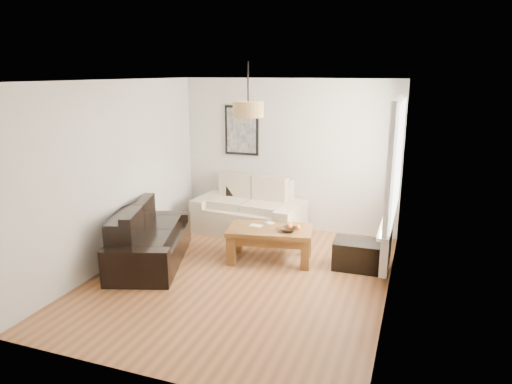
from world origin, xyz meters
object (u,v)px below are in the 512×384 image
(sofa_leather, at_px, (150,237))
(coffee_table, at_px, (270,244))
(loveseat_cream, at_px, (249,207))
(ottoman, at_px, (359,255))

(sofa_leather, distance_m, coffee_table, 1.74)
(loveseat_cream, distance_m, sofa_leather, 1.94)
(sofa_leather, relative_size, ottoman, 2.59)
(coffee_table, bearing_deg, sofa_leather, -157.94)
(loveseat_cream, bearing_deg, coffee_table, -50.40)
(loveseat_cream, relative_size, sofa_leather, 1.01)
(loveseat_cream, distance_m, ottoman, 2.22)
(coffee_table, relative_size, ottoman, 1.74)
(loveseat_cream, relative_size, coffee_table, 1.49)
(loveseat_cream, height_order, sofa_leather, loveseat_cream)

